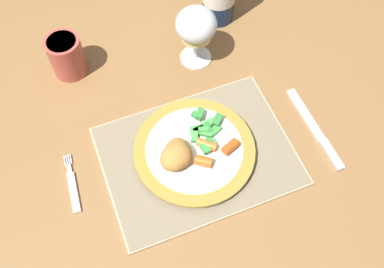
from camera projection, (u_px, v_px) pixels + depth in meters
name	position (u px, v px, depth m)	size (l,w,h in m)	color
ground_plane	(170.00, 206.00, 1.57)	(6.00, 6.00, 0.00)	#383333
dining_table	(158.00, 108.00, 1.00)	(1.23, 1.03, 0.74)	olive
placemat	(198.00, 156.00, 0.84)	(0.37, 0.27, 0.01)	tan
dinner_plate	(194.00, 151.00, 0.83)	(0.24, 0.24, 0.02)	white
breaded_croquettes	(177.00, 154.00, 0.79)	(0.08, 0.08, 0.04)	#A87033
green_beans_pile	(205.00, 131.00, 0.83)	(0.08, 0.10, 0.02)	#4CA84C
glazed_carrots	(214.00, 151.00, 0.81)	(0.10, 0.07, 0.02)	#CC5119
fork	(73.00, 187.00, 0.81)	(0.02, 0.12, 0.01)	silver
table_knife	(319.00, 135.00, 0.86)	(0.02, 0.20, 0.01)	silver
wine_glass	(196.00, 27.00, 0.88)	(0.09, 0.09, 0.14)	silver
drinking_cup	(66.00, 55.00, 0.91)	(0.07, 0.07, 0.09)	#B24C42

